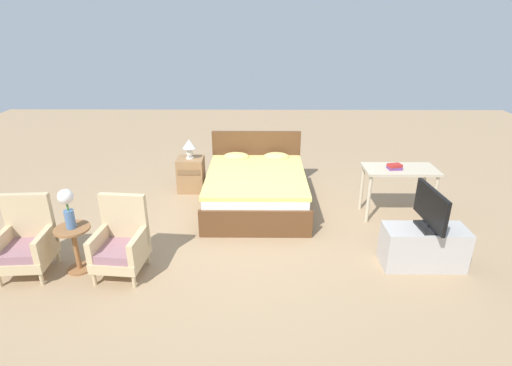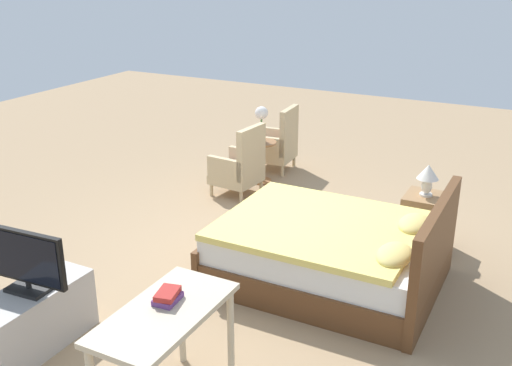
% 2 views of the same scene
% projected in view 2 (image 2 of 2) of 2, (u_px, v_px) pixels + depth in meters
% --- Properties ---
extents(ground_plane, '(16.00, 16.00, 0.00)m').
position_uv_depth(ground_plane, '(249.00, 257.00, 6.09)').
color(ground_plane, '#A38460').
extents(bed, '(1.55, 2.00, 0.96)m').
position_uv_depth(bed, '(332.00, 253.00, 5.52)').
color(bed, brown).
rests_on(bed, ground_plane).
extents(armchair_by_window_left, '(0.58, 0.58, 0.92)m').
position_uv_depth(armchair_by_window_left, '(278.00, 145.00, 8.47)').
color(armchair_by_window_left, '#CCB284').
rests_on(armchair_by_window_left, ground_plane).
extents(armchair_by_window_right, '(0.59, 0.59, 0.92)m').
position_uv_depth(armchair_by_window_right, '(240.00, 167.00, 7.57)').
color(armchair_by_window_right, '#CCB284').
rests_on(armchair_by_window_right, ground_plane).
extents(side_table, '(0.40, 0.40, 0.57)m').
position_uv_depth(side_table, '(261.00, 157.00, 8.02)').
color(side_table, '#936038').
rests_on(side_table, ground_plane).
extents(flower_vase, '(0.17, 0.17, 0.48)m').
position_uv_depth(flower_vase, '(261.00, 120.00, 7.84)').
color(flower_vase, '#4C709E').
rests_on(flower_vase, side_table).
extents(nightstand, '(0.44, 0.41, 0.58)m').
position_uv_depth(nightstand, '(423.00, 221.00, 6.21)').
color(nightstand, '#997047').
rests_on(nightstand, ground_plane).
extents(table_lamp, '(0.22, 0.22, 0.33)m').
position_uv_depth(table_lamp, '(428.00, 176.00, 6.03)').
color(table_lamp, silver).
rests_on(table_lamp, nightstand).
extents(tv_stand, '(0.96, 0.40, 0.50)m').
position_uv_depth(tv_stand, '(34.00, 319.00, 4.59)').
color(tv_stand, '#B7B2AD').
rests_on(tv_stand, ground_plane).
extents(tv_flatscreen, '(0.22, 0.72, 0.50)m').
position_uv_depth(tv_flatscreen, '(25.00, 260.00, 4.41)').
color(tv_flatscreen, black).
rests_on(tv_flatscreen, tv_stand).
extents(vanity_desk, '(1.04, 0.52, 0.76)m').
position_uv_depth(vanity_desk, '(165.00, 326.00, 3.82)').
color(vanity_desk, beige).
rests_on(vanity_desk, ground_plane).
extents(book_stack, '(0.21, 0.16, 0.08)m').
position_uv_depth(book_stack, '(168.00, 296.00, 3.87)').
color(book_stack, '#66387A').
rests_on(book_stack, vanity_desk).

